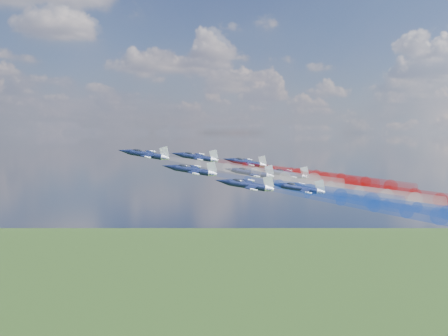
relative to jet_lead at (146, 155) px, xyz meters
name	(u,v)px	position (x,y,z in m)	size (l,w,h in m)	color
jet_lead	(146,155)	(0.00, 0.00, 0.00)	(10.87, 13.59, 3.62)	black
trail_lead	(256,173)	(25.72, -12.05, -4.68)	(4.53, 45.58, 4.53)	white
jet_inner_left	(192,170)	(6.62, -14.59, -3.37)	(10.87, 13.59, 3.62)	black
trail_inner_left	(310,190)	(32.34, -26.64, -8.04)	(4.53, 45.58, 4.53)	blue
jet_inner_right	(197,157)	(16.48, 5.12, -1.20)	(10.87, 13.59, 3.62)	black
trail_inner_right	(298,174)	(42.20, -6.93, -5.87)	(4.53, 45.58, 4.53)	red
jet_outer_left	(247,185)	(13.83, -28.91, -6.03)	(10.87, 13.59, 3.62)	black
trail_outer_left	(374,206)	(39.55, -40.96, -10.71)	(4.53, 45.58, 4.53)	blue
jet_center_third	(251,173)	(25.07, -10.60, -4.88)	(10.87, 13.59, 3.62)	black
trail_center_third	(359,191)	(50.79, -22.65, -9.56)	(4.53, 45.58, 4.53)	white
jet_outer_right	(247,163)	(34.02, 8.17, -3.27)	(10.87, 13.59, 3.62)	black
trail_outer_right	(341,178)	(59.74, -3.89, -7.95)	(4.53, 45.58, 4.53)	red
jet_rear_left	(300,189)	(29.84, -26.12, -7.74)	(10.87, 13.59, 3.62)	black
trail_rear_left	(417,208)	(55.56, -38.17, -12.42)	(4.53, 45.58, 4.53)	blue
jet_rear_right	(288,174)	(39.13, -6.30, -5.90)	(10.87, 13.59, 3.62)	black
trail_rear_right	(388,191)	(64.85, -18.35, -10.58)	(4.53, 45.58, 4.53)	red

